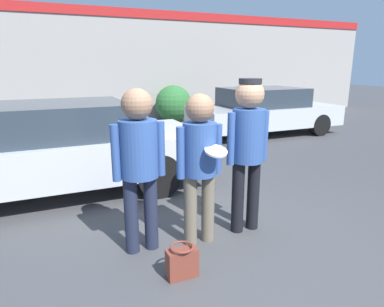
{
  "coord_description": "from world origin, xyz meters",
  "views": [
    {
      "loc": [
        -1.76,
        -3.27,
        2.0
      ],
      "look_at": [
        -0.23,
        0.21,
        1.01
      ],
      "focal_mm": 32.0,
      "sensor_mm": 36.0,
      "label": 1
    }
  ],
  "objects_px": {
    "person_middle_with_frisbee": "(200,157)",
    "shrub": "(174,104)",
    "parked_car_near": "(50,148)",
    "person_left": "(139,156)",
    "parked_car_far": "(264,111)",
    "handbag": "(182,262)",
    "person_right": "(248,140)"
  },
  "relations": [
    {
      "from": "person_left",
      "to": "person_middle_with_frisbee",
      "type": "bearing_deg",
      "value": -8.54
    },
    {
      "from": "person_right",
      "to": "shrub",
      "type": "relative_size",
      "value": 1.43
    },
    {
      "from": "parked_car_near",
      "to": "parked_car_far",
      "type": "xyz_separation_m",
      "value": [
        5.93,
        2.71,
        -0.05
      ]
    },
    {
      "from": "person_middle_with_frisbee",
      "to": "shrub",
      "type": "xyz_separation_m",
      "value": [
        2.83,
        8.28,
        -0.38
      ]
    },
    {
      "from": "parked_car_far",
      "to": "person_left",
      "type": "bearing_deg",
      "value": -135.74
    },
    {
      "from": "person_left",
      "to": "person_middle_with_frisbee",
      "type": "distance_m",
      "value": 0.66
    },
    {
      "from": "person_left",
      "to": "handbag",
      "type": "relative_size",
      "value": 5.38
    },
    {
      "from": "person_left",
      "to": "shrub",
      "type": "xyz_separation_m",
      "value": [
        3.48,
        8.18,
        -0.43
      ]
    },
    {
      "from": "person_right",
      "to": "person_left",
      "type": "bearing_deg",
      "value": 178.03
    },
    {
      "from": "person_left",
      "to": "parked_car_far",
      "type": "bearing_deg",
      "value": 44.26
    },
    {
      "from": "person_left",
      "to": "person_middle_with_frisbee",
      "type": "height_order",
      "value": "person_left"
    },
    {
      "from": "person_right",
      "to": "shrub",
      "type": "distance_m",
      "value": 8.53
    },
    {
      "from": "person_middle_with_frisbee",
      "to": "shrub",
      "type": "relative_size",
      "value": 1.32
    },
    {
      "from": "parked_car_near",
      "to": "parked_car_far",
      "type": "relative_size",
      "value": 1.1
    },
    {
      "from": "shrub",
      "to": "handbag",
      "type": "distance_m",
      "value": 9.44
    },
    {
      "from": "person_left",
      "to": "parked_car_far",
      "type": "distance_m",
      "value": 7.13
    },
    {
      "from": "person_middle_with_frisbee",
      "to": "parked_car_far",
      "type": "relative_size",
      "value": 0.4
    },
    {
      "from": "handbag",
      "to": "parked_car_far",
      "type": "bearing_deg",
      "value": 49.0
    },
    {
      "from": "person_left",
      "to": "person_right",
      "type": "height_order",
      "value": "person_right"
    },
    {
      "from": "parked_car_far",
      "to": "person_middle_with_frisbee",
      "type": "bearing_deg",
      "value": -131.28
    },
    {
      "from": "shrub",
      "to": "handbag",
      "type": "xyz_separation_m",
      "value": [
        -3.27,
        -8.84,
        -0.49
      ]
    },
    {
      "from": "person_middle_with_frisbee",
      "to": "person_right",
      "type": "bearing_deg",
      "value": 4.66
    },
    {
      "from": "parked_car_near",
      "to": "shrub",
      "type": "xyz_separation_m",
      "value": [
        4.31,
        5.93,
        -0.09
      ]
    },
    {
      "from": "person_right",
      "to": "handbag",
      "type": "distance_m",
      "value": 1.59
    },
    {
      "from": "parked_car_far",
      "to": "person_right",
      "type": "bearing_deg",
      "value": -127.15
    },
    {
      "from": "person_left",
      "to": "parked_car_near",
      "type": "distance_m",
      "value": 2.43
    },
    {
      "from": "person_middle_with_frisbee",
      "to": "shrub",
      "type": "bearing_deg",
      "value": 71.12
    },
    {
      "from": "shrub",
      "to": "parked_car_near",
      "type": "bearing_deg",
      "value": -126.01
    },
    {
      "from": "handbag",
      "to": "person_middle_with_frisbee",
      "type": "bearing_deg",
      "value": 51.65
    },
    {
      "from": "person_middle_with_frisbee",
      "to": "parked_car_far",
      "type": "height_order",
      "value": "person_middle_with_frisbee"
    },
    {
      "from": "person_middle_with_frisbee",
      "to": "parked_car_near",
      "type": "relative_size",
      "value": 0.36
    },
    {
      "from": "handbag",
      "to": "shrub",
      "type": "bearing_deg",
      "value": 69.68
    }
  ]
}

